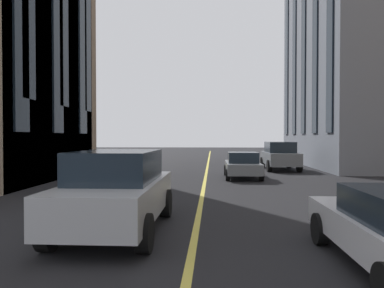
{
  "coord_description": "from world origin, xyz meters",
  "views": [
    {
      "loc": [
        3.57,
        -0.4,
        2.2
      ],
      "look_at": [
        14.49,
        0.24,
        1.99
      ],
      "focal_mm": 33.57,
      "sensor_mm": 36.0,
      "label": 1
    }
  ],
  "objects": [
    {
      "name": "lane_centre_line",
      "position": [
        20.0,
        0.0,
        0.0
      ],
      "size": [
        80.0,
        0.16,
        0.01
      ],
      "color": "#D8C64C",
      "rests_on": "ground_plane"
    },
    {
      "name": "car_silver_near",
      "position": [
        11.8,
        1.83,
        0.97
      ],
      "size": [
        4.7,
        2.14,
        1.88
      ],
      "color": "#B7BABF",
      "rests_on": "ground_plane"
    },
    {
      "name": "car_grey_parked_a",
      "position": [
        22.88,
        -1.99,
        0.7
      ],
      "size": [
        3.9,
        1.89,
        1.4
      ],
      "color": "slate",
      "rests_on": "ground_plane"
    },
    {
      "name": "car_grey_far",
      "position": [
        27.97,
        -4.9,
        0.97
      ],
      "size": [
        4.7,
        2.14,
        1.88
      ],
      "color": "slate",
      "rests_on": "ground_plane"
    },
    {
      "name": "building_right_near",
      "position": [
        32.07,
        -11.96,
        8.84
      ],
      "size": [
        15.82,
        9.05,
        17.68
      ],
      "color": "slate",
      "rests_on": "ground_plane"
    }
  ]
}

